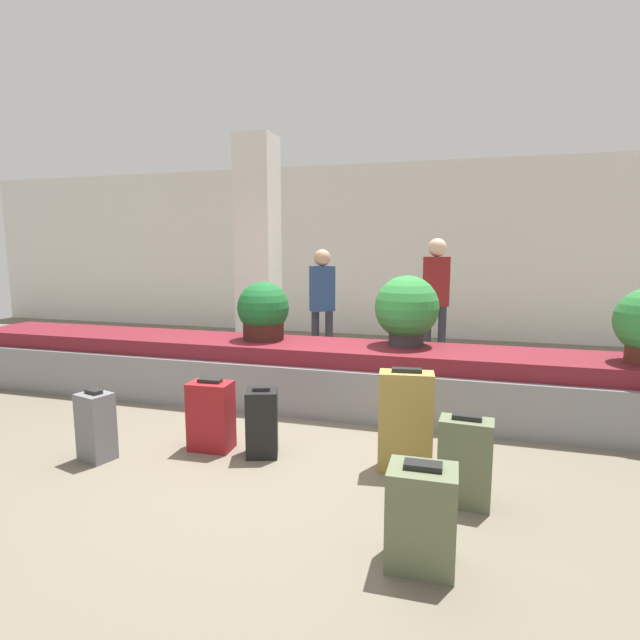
# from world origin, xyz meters

# --- Properties ---
(ground_plane) EXTENTS (18.00, 18.00, 0.00)m
(ground_plane) POSITION_xyz_m (0.00, 0.00, 0.00)
(ground_plane) COLOR #6B6051
(back_wall) EXTENTS (18.00, 0.06, 3.20)m
(back_wall) POSITION_xyz_m (0.00, 5.67, 1.60)
(back_wall) COLOR silver
(back_wall) RESTS_ON ground_plane
(carousel) EXTENTS (8.87, 0.98, 0.66)m
(carousel) POSITION_xyz_m (0.00, 1.22, 0.32)
(carousel) COLOR gray
(carousel) RESTS_ON ground_plane
(pillar) EXTENTS (0.52, 0.52, 3.20)m
(pillar) POSITION_xyz_m (-1.40, 2.90, 1.60)
(pillar) COLOR silver
(pillar) RESTS_ON ground_plane
(suitcase_0) EXTENTS (0.36, 0.24, 0.60)m
(suitcase_0) POSITION_xyz_m (-0.54, -0.17, 0.29)
(suitcase_0) COLOR maroon
(suitcase_0) RESTS_ON ground_plane
(suitcase_1) EXTENTS (0.31, 0.29, 0.57)m
(suitcase_1) POSITION_xyz_m (-0.08, -0.17, 0.27)
(suitcase_1) COLOR black
(suitcase_1) RESTS_ON ground_plane
(suitcase_2) EXTENTS (0.30, 0.26, 0.57)m
(suitcase_2) POSITION_xyz_m (-1.31, -0.60, 0.27)
(suitcase_2) COLOR slate
(suitcase_2) RESTS_ON ground_plane
(suitcase_3) EXTENTS (0.36, 0.28, 0.57)m
(suitcase_3) POSITION_xyz_m (1.26, -1.24, 0.27)
(suitcase_3) COLOR #5B6647
(suitcase_3) RESTS_ON ground_plane
(suitcase_4) EXTENTS (0.42, 0.24, 0.79)m
(suitcase_4) POSITION_xyz_m (1.05, -0.13, 0.38)
(suitcase_4) COLOR #A3843D
(suitcase_4) RESTS_ON ground_plane
(suitcase_5) EXTENTS (0.35, 0.22, 0.60)m
(suitcase_5) POSITION_xyz_m (1.48, -0.52, 0.29)
(suitcase_5) COLOR #5B6647
(suitcase_5) RESTS_ON ground_plane
(potted_plant_1) EXTENTS (0.65, 0.65, 0.72)m
(potted_plant_1) POSITION_xyz_m (0.88, 1.39, 1.03)
(potted_plant_1) COLOR #2D2D2D
(potted_plant_1) RESTS_ON carousel
(potted_plant_2) EXTENTS (0.56, 0.56, 0.64)m
(potted_plant_2) POSITION_xyz_m (-0.66, 1.28, 0.97)
(potted_plant_2) COLOR #381914
(potted_plant_2) RESTS_ON carousel
(traveler_0) EXTENTS (0.37, 0.33, 1.79)m
(traveler_0) POSITION_xyz_m (1.06, 3.30, 1.08)
(traveler_0) COLOR #282833
(traveler_0) RESTS_ON ground_plane
(traveler_1) EXTENTS (0.36, 0.33, 1.64)m
(traveler_1) POSITION_xyz_m (-0.46, 2.91, 0.98)
(traveler_1) COLOR #282833
(traveler_1) RESTS_ON ground_plane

